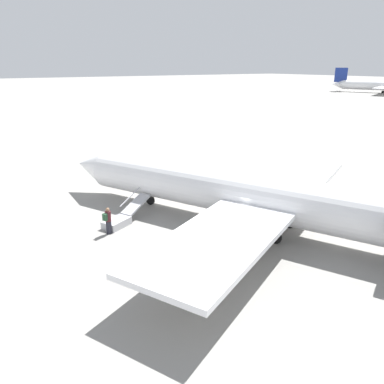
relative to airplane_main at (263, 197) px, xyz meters
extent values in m
plane|color=gray|center=(0.92, 0.43, -2.27)|extent=(600.00, 600.00, 0.00)
cylinder|color=white|center=(0.92, 0.43, -0.03)|extent=(23.16, 12.82, 2.88)
cone|color=white|center=(13.32, 6.20, -0.03)|extent=(4.07, 3.90, 2.82)
cube|color=white|center=(-2.93, 5.83, -0.25)|extent=(8.47, 11.16, 0.29)
cube|color=white|center=(2.57, -6.00, -0.25)|extent=(8.47, 11.16, 0.29)
cylinder|color=black|center=(8.05, 3.75, -1.91)|extent=(0.72, 0.46, 0.71)
cylinder|color=#2D2D33|center=(8.05, 3.75, -1.44)|extent=(0.13, 0.13, 0.22)
cylinder|color=black|center=(-1.82, 0.58, -1.91)|extent=(0.72, 0.46, 0.71)
cylinder|color=#2D2D33|center=(-1.82, 0.58, -1.44)|extent=(0.13, 0.13, 0.22)
cylinder|color=black|center=(-0.73, -1.77, -1.91)|extent=(0.72, 0.46, 0.71)
cylinder|color=#2D2D33|center=(-0.73, -1.77, -1.44)|extent=(0.13, 0.13, 0.22)
cone|color=white|center=(78.99, -115.17, 0.33)|extent=(5.24, 4.62, 3.28)
cube|color=navy|center=(78.18, -115.49, 3.84)|extent=(4.47, 1.93, 5.35)
cube|color=white|center=(78.61, -115.32, 0.66)|extent=(5.23, 9.47, 0.17)
cylinder|color=black|center=(64.00, -122.54, -1.85)|extent=(0.85, 0.49, 0.83)
cylinder|color=gray|center=(64.00, -122.54, -1.31)|extent=(0.15, 0.15, 0.26)
cylinder|color=black|center=(62.92, -119.72, -1.85)|extent=(0.85, 0.49, 0.83)
cylinder|color=gray|center=(62.92, -119.72, -1.31)|extent=(0.15, 0.15, 0.26)
cube|color=#B2B2B7|center=(5.65, 7.47, -2.02)|extent=(1.76, 2.10, 0.50)
cube|color=#B2B2B7|center=(6.49, 5.66, -1.37)|extent=(1.76, 2.41, 0.91)
cube|color=#B2B2B7|center=(6.90, 5.85, -0.87)|extent=(0.99, 2.04, 0.85)
cube|color=#23232D|center=(4.87, 8.30, -1.84)|extent=(0.30, 0.34, 0.85)
cylinder|color=#4C1E23|center=(4.87, 8.30, -1.09)|extent=(0.36, 0.36, 0.65)
sphere|color=#936B4C|center=(4.87, 8.30, -0.65)|extent=(0.24, 0.24, 0.24)
cube|color=#23472D|center=(4.76, 8.54, -1.06)|extent=(0.33, 0.28, 0.44)
camera|label=1|loc=(-15.76, 15.76, 7.80)|focal=35.00mm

